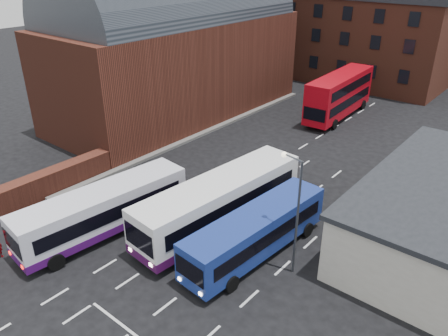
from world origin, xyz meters
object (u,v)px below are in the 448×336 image
Objects in this scene: bus_white_outbound at (104,208)px; bus_blue at (256,230)px; bus_white_inbound at (220,199)px; bus_red_double at (339,95)px; pedestrian_beige at (19,225)px; street_lamp at (295,206)px.

bus_white_outbound is 9.72m from bus_blue.
bus_white_inbound reaches higher than bus_blue.
pedestrian_beige is at bearing 78.31° from bus_red_double.
bus_red_double is (-3.81, 24.44, 0.45)m from bus_white_inbound.
pedestrian_beige is at bearing 49.96° from bus_white_inbound.
bus_red_double is at bearing -69.28° from bus_blue.
bus_white_inbound reaches higher than bus_white_outbound.
bus_white_inbound is at bearing 50.86° from bus_white_outbound.
bus_red_double is at bearing 93.31° from bus_white_outbound.
street_lamp is at bearing 176.95° from pedestrian_beige.
bus_white_outbound is at bearing 49.93° from bus_white_inbound.
bus_blue is 1.50× the size of street_lamp.
bus_white_outbound reaches higher than bus_blue.
bus_white_inbound is 6.33m from street_lamp.
street_lamp reaches higher than bus_blue.
street_lamp reaches higher than bus_white_inbound.
street_lamp reaches higher than bus_red_double.
bus_white_outbound is at bearing -158.67° from street_lamp.
bus_blue is (3.50, -0.93, -0.36)m from bus_white_inbound.
bus_blue is at bearing 170.22° from bus_white_inbound.
bus_white_inbound is (5.23, 5.20, 0.22)m from bus_white_outbound.
bus_blue is (8.74, 4.26, -0.14)m from bus_white_outbound.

